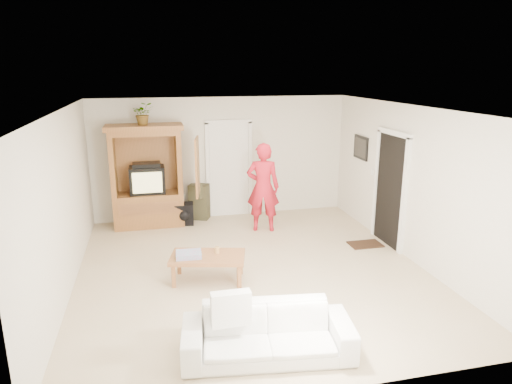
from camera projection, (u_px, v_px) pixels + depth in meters
floor at (252, 270)px, 7.43m from camera, size 6.00×6.00×0.00m
ceiling at (252, 109)px, 6.75m from camera, size 6.00×6.00×0.00m
wall_back at (222, 158)px, 9.91m from camera, size 5.50×0.00×5.50m
wall_front at (322, 276)px, 4.27m from camera, size 5.50×0.00×5.50m
wall_left at (63, 205)px, 6.49m from camera, size 0.00×6.00×6.00m
wall_right at (411, 184)px, 7.69m from camera, size 0.00×6.00×6.00m
armoire at (149, 183)px, 9.35m from camera, size 1.82×1.14×2.10m
door_back at (229, 170)px, 9.98m from camera, size 0.85×0.05×2.04m
doorway_right at (390, 191)px, 8.32m from camera, size 0.05×0.90×2.04m
framed_picture at (361, 148)px, 9.39m from camera, size 0.03×0.60×0.48m
doormat at (365, 244)px, 8.49m from camera, size 0.60×0.40×0.02m
plant at (143, 114)px, 8.94m from camera, size 0.43×0.38×0.44m
man at (263, 187)px, 9.05m from camera, size 0.75×0.59×1.79m
sofa at (268, 333)px, 5.17m from camera, size 2.01×1.00×0.56m
coffee_table at (208, 259)px, 6.98m from camera, size 1.24×0.86×0.42m
towel at (189, 254)px, 6.89m from camera, size 0.40×0.30×0.08m
candle at (217, 250)px, 7.03m from camera, size 0.08×0.08×0.10m
backpack_black at (184, 214)px, 9.50m from camera, size 0.40×0.25×0.47m
backpack_olive at (199, 202)px, 9.89m from camera, size 0.49×0.43×0.77m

